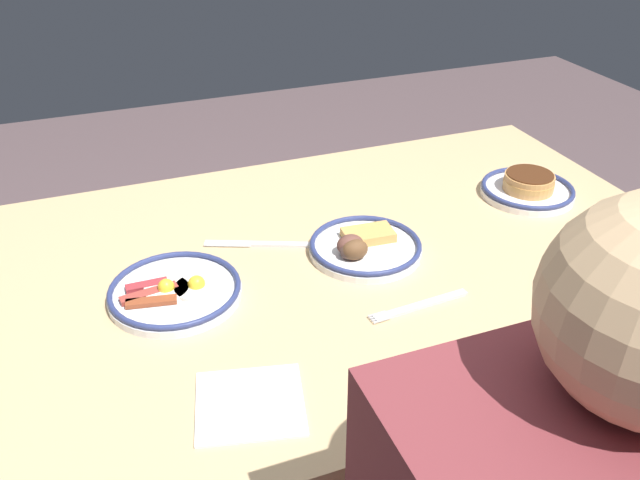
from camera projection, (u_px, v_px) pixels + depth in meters
The scene contains 8 objects.
dining_table at pixel (329, 296), 1.29m from camera, with size 1.43×0.90×0.72m.
plate_near_main at pixel (528, 188), 1.46m from camera, with size 0.20×0.20×0.05m.
plate_center_pancakes at pixel (175, 291), 1.14m from camera, with size 0.23×0.23×0.04m.
plate_far_companion at pixel (363, 246), 1.25m from camera, with size 0.21×0.21×0.05m.
drinking_glass at pixel (640, 247), 1.17m from camera, with size 0.08×0.08×0.14m.
paper_napkin at pixel (250, 403), 0.93m from camera, with size 0.15×0.14×0.00m, color white.
fork_near at pixel (419, 306), 1.12m from camera, with size 0.19×0.03×0.01m.
butter_knife at pixel (263, 244), 1.29m from camera, with size 0.22×0.11×0.01m.
Camera 1 is at (0.39, 0.97, 1.40)m, focal length 37.33 mm.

